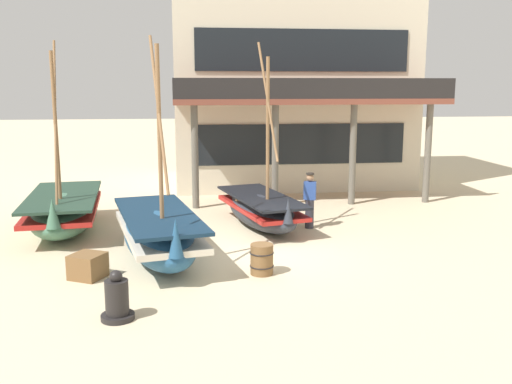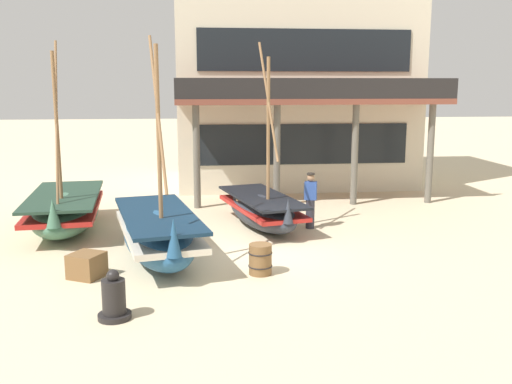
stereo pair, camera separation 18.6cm
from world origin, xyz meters
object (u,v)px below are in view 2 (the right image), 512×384
(fishing_boat_centre_large, at_px, (262,209))
(cargo_crate, at_px, (87,265))
(capstan_winch, at_px, (114,299))
(fisherman_by_hull, at_px, (310,201))
(fishing_boat_far_right, at_px, (65,210))
(fishing_boat_near_left, at_px, (158,234))
(harbor_building_main, at_px, (291,56))
(wooden_barrel, at_px, (260,259))

(fishing_boat_centre_large, distance_m, cargo_crate, 6.06)
(capstan_winch, bearing_deg, fisherman_by_hull, 51.50)
(capstan_winch, bearing_deg, fishing_boat_far_right, 108.91)
(fishing_boat_near_left, xyz_separation_m, harbor_building_main, (5.19, 11.40, 4.85))
(fishing_boat_centre_large, relative_size, capstan_winch, 5.81)
(fisherman_by_hull, bearing_deg, fishing_boat_centre_large, 167.71)
(fishing_boat_near_left, xyz_separation_m, fisherman_by_hull, (4.34, 2.66, 0.17))
(fishing_boat_far_right, height_order, wooden_barrel, fishing_boat_far_right)
(fisherman_by_hull, relative_size, cargo_crate, 2.53)
(cargo_crate, bearing_deg, fisherman_by_hull, 33.03)
(cargo_crate, bearing_deg, wooden_barrel, -3.01)
(fisherman_by_hull, bearing_deg, harbor_building_main, 84.39)
(fisherman_by_hull, height_order, cargo_crate, fisherman_by_hull)
(cargo_crate, distance_m, harbor_building_main, 15.16)
(capstan_winch, height_order, wooden_barrel, capstan_winch)
(harbor_building_main, bearing_deg, fishing_boat_near_left, -114.51)
(capstan_winch, height_order, cargo_crate, capstan_winch)
(fishing_boat_centre_large, height_order, cargo_crate, fishing_boat_centre_large)
(fishing_boat_centre_large, bearing_deg, capstan_winch, -118.34)
(fisherman_by_hull, distance_m, capstan_winch, 7.95)
(fishing_boat_far_right, bearing_deg, wooden_barrel, -40.75)
(wooden_barrel, relative_size, harbor_building_main, 0.06)
(fishing_boat_far_right, bearing_deg, fishing_boat_centre_large, -2.14)
(fishing_boat_far_right, xyz_separation_m, wooden_barrel, (5.27, -4.54, -0.26))
(fishing_boat_far_right, height_order, cargo_crate, fishing_boat_far_right)
(wooden_barrel, relative_size, cargo_crate, 1.05)
(capstan_winch, xyz_separation_m, cargo_crate, (-0.92, 2.40, -0.09))
(fishing_boat_far_right, height_order, harbor_building_main, harbor_building_main)
(fishing_boat_near_left, height_order, wooden_barrel, fishing_boat_near_left)
(fisherman_by_hull, distance_m, cargo_crate, 7.01)
(fishing_boat_centre_large, bearing_deg, cargo_crate, -137.13)
(harbor_building_main, bearing_deg, fishing_boat_centre_large, -105.15)
(wooden_barrel, bearing_deg, harbor_building_main, 77.46)
(wooden_barrel, bearing_deg, fishing_boat_near_left, 150.21)
(fishing_boat_centre_large, relative_size, cargo_crate, 8.22)
(cargo_crate, bearing_deg, harbor_building_main, 61.82)
(fishing_boat_centre_large, xyz_separation_m, wooden_barrel, (-0.55, -4.32, -0.19))
(cargo_crate, bearing_deg, fishing_boat_far_right, 107.72)
(fishing_boat_near_left, relative_size, fishing_boat_far_right, 0.98)
(fishing_boat_near_left, height_order, capstan_winch, fishing_boat_near_left)
(wooden_barrel, bearing_deg, capstan_winch, -143.48)
(cargo_crate, relative_size, harbor_building_main, 0.06)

